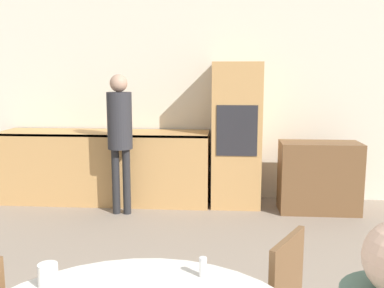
{
  "coord_description": "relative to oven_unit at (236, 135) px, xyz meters",
  "views": [
    {
      "loc": [
        0.22,
        -0.21,
        1.62
      ],
      "look_at": [
        -0.02,
        2.89,
        1.12
      ],
      "focal_mm": 40.0,
      "sensor_mm": 36.0,
      "label": 1
    }
  ],
  "objects": [
    {
      "name": "wall_back",
      "position": [
        -0.36,
        0.34,
        0.41
      ],
      "size": [
        6.98,
        0.05,
        2.6
      ],
      "color": "silver",
      "rests_on": "ground_plane"
    },
    {
      "name": "kitchen_counter",
      "position": [
        -1.67,
        -0.01,
        -0.42
      ],
      "size": [
        2.66,
        0.6,
        0.92
      ],
      "color": "tan",
      "rests_on": "ground_plane"
    },
    {
      "name": "oven_unit",
      "position": [
        0.0,
        0.0,
        0.0
      ],
      "size": [
        0.6,
        0.59,
        1.78
      ],
      "color": "tan",
      "rests_on": "ground_plane"
    },
    {
      "name": "sideboard",
      "position": [
        0.99,
        -0.22,
        -0.47
      ],
      "size": [
        0.93,
        0.45,
        0.84
      ],
      "color": "brown",
      "rests_on": "ground_plane"
    },
    {
      "name": "person_standing",
      "position": [
        -1.35,
        -0.49,
        0.14
      ],
      "size": [
        0.29,
        0.29,
        1.63
      ],
      "color": "#262628",
      "rests_on": "ground_plane"
    },
    {
      "name": "cup",
      "position": [
        -0.85,
        -3.71,
        -0.07
      ],
      "size": [
        0.08,
        0.08,
        0.1
      ],
      "color": "white",
      "rests_on": "dining_table"
    },
    {
      "name": "salt_shaker",
      "position": [
        -0.22,
        -3.58,
        -0.07
      ],
      "size": [
        0.03,
        0.03,
        0.09
      ],
      "color": "white",
      "rests_on": "dining_table"
    }
  ]
}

